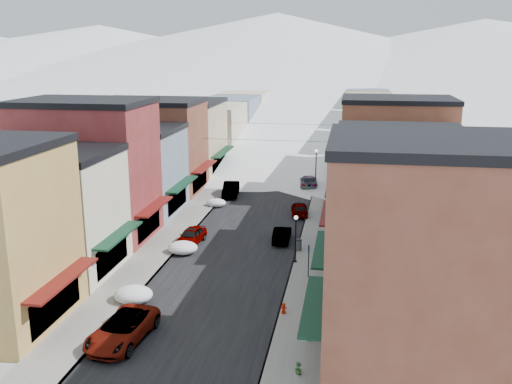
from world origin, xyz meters
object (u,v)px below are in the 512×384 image
(car_dark_hatch, at_px, (231,189))
(streetlamp_near, at_px, (296,233))
(fire_hydrant, at_px, (284,308))
(trash_can, at_px, (298,245))
(car_green_sedan, at_px, (282,234))
(car_white_suv, at_px, (122,329))
(car_silver_sedan, at_px, (191,236))

(car_dark_hatch, height_order, streetlamp_near, streetlamp_near)
(fire_hydrant, relative_size, trash_can, 0.74)
(car_green_sedan, bearing_deg, fire_hydrant, 95.98)
(car_dark_hatch, bearing_deg, trash_can, -68.04)
(fire_hydrant, bearing_deg, car_dark_hatch, 108.25)
(car_green_sedan, xyz_separation_m, trash_can, (1.70, -2.43, -0.02))
(car_dark_hatch, distance_m, streetlamp_near, 22.29)
(streetlamp_near, bearing_deg, car_white_suv, -121.95)
(car_green_sedan, height_order, streetlamp_near, streetlamp_near)
(car_green_sedan, bearing_deg, car_silver_sedan, 12.44)
(car_white_suv, relative_size, car_dark_hatch, 1.17)
(car_silver_sedan, height_order, trash_can, car_silver_sedan)
(fire_hydrant, xyz_separation_m, streetlamp_near, (-0.15, 9.19, 2.10))
(streetlamp_near, bearing_deg, car_silver_sedan, 161.23)
(car_silver_sedan, distance_m, trash_can, 9.51)
(car_green_sedan, bearing_deg, car_dark_hatch, -63.82)
(car_white_suv, relative_size, streetlamp_near, 1.48)
(car_green_sedan, xyz_separation_m, streetlamp_near, (1.70, -5.15, 1.91))
(car_dark_hatch, height_order, trash_can, car_dark_hatch)
(car_silver_sedan, relative_size, trash_can, 4.35)
(car_dark_hatch, height_order, fire_hydrant, car_dark_hatch)
(car_white_suv, bearing_deg, car_green_sedan, 75.44)
(trash_can, bearing_deg, streetlamp_near, -90.00)
(car_dark_hatch, height_order, car_green_sedan, car_dark_hatch)
(trash_can, relative_size, streetlamp_near, 0.25)
(car_silver_sedan, distance_m, car_dark_hatch, 16.86)
(car_green_sedan, relative_size, streetlamp_near, 1.05)
(car_dark_hatch, relative_size, streetlamp_near, 1.27)
(trash_can, bearing_deg, car_dark_hatch, 118.67)
(car_dark_hatch, bearing_deg, car_green_sedan, -69.14)
(trash_can, bearing_deg, car_silver_sedan, 176.90)
(car_white_suv, height_order, trash_can, car_white_suv)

